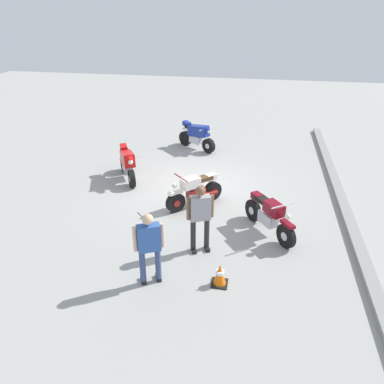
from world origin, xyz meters
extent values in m
plane|color=#9E9E99|center=(0.00, 0.00, 0.00)|extent=(40.00, 40.00, 0.00)
cube|color=gray|center=(0.00, 4.60, 0.07)|extent=(14.00, 0.30, 0.15)
cylinder|color=black|center=(1.69, -0.34, 0.30)|extent=(0.53, 0.54, 0.60)
cylinder|color=black|center=(0.75, 0.63, 0.30)|extent=(0.53, 0.54, 0.60)
cylinder|color=maroon|center=(1.69, -0.34, 0.30)|extent=(0.28, 0.28, 0.21)
cylinder|color=maroon|center=(0.75, 0.63, 0.30)|extent=(0.28, 0.28, 0.21)
cube|color=maroon|center=(1.18, 0.18, 0.40)|extent=(0.59, 0.60, 0.32)
cube|color=white|center=(1.32, 0.04, 0.80)|extent=(0.62, 0.62, 0.30)
cube|color=white|center=(1.69, -0.34, 0.63)|extent=(0.42, 0.43, 0.08)
cube|color=#4C331E|center=(1.01, 0.36, 0.82)|extent=(0.60, 0.61, 0.12)
cube|color=white|center=(0.80, 0.58, 0.80)|extent=(0.38, 0.38, 0.18)
cylinder|color=maroon|center=(1.02, 0.59, 0.35)|extent=(0.47, 0.48, 0.16)
cylinder|color=maroon|center=(1.55, -0.20, 1.05)|extent=(0.53, 0.51, 0.04)
sphere|color=silver|center=(1.70, -0.35, 0.85)|extent=(0.16, 0.16, 0.16)
cylinder|color=black|center=(2.96, 2.78, 0.32)|extent=(0.59, 0.48, 0.64)
cylinder|color=black|center=(1.79, 1.92, 0.32)|extent=(0.59, 0.48, 0.64)
cylinder|color=silver|center=(2.96, 2.78, 0.32)|extent=(0.26, 0.25, 0.22)
cylinder|color=silver|center=(1.79, 1.92, 0.32)|extent=(0.26, 0.25, 0.22)
cube|color=silver|center=(2.33, 2.32, 0.42)|extent=(0.62, 0.56, 0.32)
cube|color=maroon|center=(2.49, 2.44, 0.82)|extent=(0.64, 0.59, 0.30)
cube|color=maroon|center=(2.96, 2.78, 0.67)|extent=(0.45, 0.39, 0.08)
cube|color=black|center=(2.13, 2.18, 0.84)|extent=(0.64, 0.57, 0.12)
cube|color=maroon|center=(1.89, 2.00, 0.82)|extent=(0.39, 0.37, 0.18)
cylinder|color=silver|center=(1.91, 2.22, 0.37)|extent=(0.51, 0.42, 0.16)
cylinder|color=silver|center=(2.76, 2.64, 1.07)|extent=(0.44, 0.58, 0.04)
sphere|color=silver|center=(2.94, 2.77, 0.87)|extent=(0.16, 0.16, 0.16)
cylinder|color=black|center=(-3.30, -0.06, 0.30)|extent=(0.48, 0.58, 0.60)
cylinder|color=black|center=(-4.08, -1.17, 0.30)|extent=(0.53, 0.62, 0.60)
cylinder|color=silver|center=(-3.30, -0.06, 0.30)|extent=(0.27, 0.28, 0.21)
cylinder|color=silver|center=(-4.08, -1.17, 0.30)|extent=(0.27, 0.28, 0.21)
cube|color=silver|center=(-3.72, -0.65, 0.40)|extent=(0.55, 0.62, 0.32)
cube|color=navy|center=(-3.63, -0.53, 0.80)|extent=(0.86, 1.02, 0.57)
cone|color=navy|center=(-3.33, -0.10, 0.95)|extent=(0.48, 0.49, 0.39)
cube|color=black|center=(-3.86, -0.86, 0.87)|extent=(0.56, 0.64, 0.12)
cube|color=navy|center=(-4.03, -1.10, 0.95)|extent=(0.38, 0.41, 0.23)
cylinder|color=silver|center=(-3.94, -1.11, 0.77)|extent=(0.30, 0.38, 0.17)
cylinder|color=silver|center=(-4.07, -1.02, 0.77)|extent=(0.30, 0.38, 0.17)
cylinder|color=silver|center=(-3.42, -0.22, 0.97)|extent=(0.59, 0.43, 0.04)
sphere|color=silver|center=(-3.29, -0.04, 0.90)|extent=(0.16, 0.16, 0.16)
cylinder|color=black|center=(0.31, -2.13, 0.30)|extent=(0.60, 0.43, 0.60)
cylinder|color=black|center=(-0.87, -2.79, 0.30)|extent=(0.63, 0.49, 0.60)
cylinder|color=silver|center=(0.31, -2.13, 0.30)|extent=(0.27, 0.26, 0.21)
cylinder|color=silver|center=(-0.87, -2.79, 0.30)|extent=(0.27, 0.26, 0.21)
cube|color=silver|center=(-0.32, -2.48, 0.40)|extent=(0.63, 0.52, 0.32)
cube|color=red|center=(-0.19, -2.41, 0.80)|extent=(1.04, 0.79, 0.57)
cone|color=red|center=(0.27, -2.16, 0.95)|extent=(0.47, 0.47, 0.39)
cube|color=black|center=(-0.54, -2.61, 0.87)|extent=(0.65, 0.52, 0.12)
cube|color=red|center=(-0.80, -2.75, 0.95)|extent=(0.41, 0.36, 0.23)
cylinder|color=silver|center=(-0.72, -2.80, 0.77)|extent=(0.39, 0.27, 0.17)
cylinder|color=silver|center=(-0.80, -2.66, 0.77)|extent=(0.39, 0.27, 0.17)
cylinder|color=silver|center=(0.14, -2.23, 0.97)|extent=(0.37, 0.63, 0.04)
sphere|color=silver|center=(0.34, -2.12, 0.90)|extent=(0.16, 0.16, 0.16)
cylinder|color=#262628|center=(3.52, 0.51, 0.44)|extent=(0.17, 0.17, 0.88)
cube|color=black|center=(3.58, 0.54, 0.04)|extent=(0.28, 0.20, 0.08)
cylinder|color=#262628|center=(3.39, 0.83, 0.44)|extent=(0.17, 0.17, 0.88)
cube|color=black|center=(3.44, 0.85, 0.04)|extent=(0.28, 0.20, 0.08)
cube|color=#99999E|center=(3.46, 0.67, 1.19)|extent=(0.40, 0.54, 0.62)
cylinder|color=brown|center=(3.57, 0.40, 1.20)|extent=(0.12, 0.12, 0.58)
cylinder|color=brown|center=(3.34, 0.94, 1.20)|extent=(0.12, 0.12, 0.58)
sphere|color=brown|center=(3.46, 0.67, 1.65)|extent=(0.24, 0.24, 0.24)
cylinder|color=#384772|center=(4.80, -0.04, 0.43)|extent=(0.17, 0.17, 0.86)
cube|color=black|center=(4.75, -0.06, 0.04)|extent=(0.28, 0.20, 0.08)
cylinder|color=#384772|center=(4.95, -0.35, 0.43)|extent=(0.17, 0.17, 0.86)
cube|color=black|center=(4.90, -0.37, 0.04)|extent=(0.28, 0.20, 0.08)
cube|color=#3359A5|center=(4.88, -0.19, 1.17)|extent=(0.41, 0.53, 0.61)
cylinder|color=#D8AD8C|center=(4.75, 0.07, 1.19)|extent=(0.12, 0.12, 0.58)
cylinder|color=#D8AD8C|center=(5.00, -0.45, 1.19)|extent=(0.12, 0.12, 0.58)
sphere|color=#D8AD8C|center=(4.88, -0.19, 1.62)|extent=(0.23, 0.23, 0.23)
cube|color=black|center=(4.68, 1.31, 0.01)|extent=(0.36, 0.36, 0.03)
cone|color=orange|center=(4.68, 1.31, 0.28)|extent=(0.28, 0.28, 0.50)
cylinder|color=white|center=(4.68, 1.31, 0.32)|extent=(0.19, 0.19, 0.08)
camera|label=1|loc=(11.31, 1.89, 5.63)|focal=35.77mm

